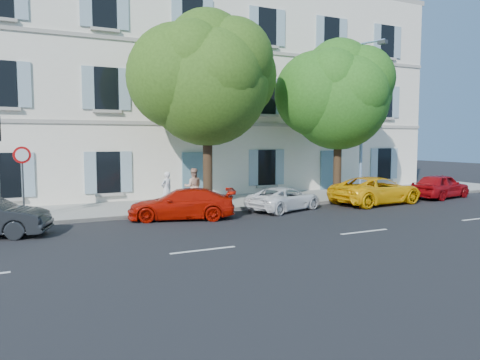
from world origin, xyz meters
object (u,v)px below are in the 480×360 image
car_white_coupe (284,199)px  car_red_hatchback (440,186)px  tree_right (339,100)px  car_yellow_supercar (376,190)px  car_red_coupe (182,204)px  pedestrian_a (167,189)px  road_sign (22,167)px  street_lamp (364,111)px  pedestrian_b (193,187)px  tree_left (207,84)px

car_white_coupe → car_red_hatchback: 9.87m
tree_right → car_yellow_supercar: bearing=-64.7°
car_red_coupe → car_red_hatchback: bearing=109.8°
car_white_coupe → pedestrian_a: pedestrian_a is taller
car_red_coupe → road_sign: 6.12m
street_lamp → tree_right: bearing=166.3°
car_yellow_supercar → pedestrian_a: 10.22m
car_red_coupe → car_white_coupe: 4.88m
car_white_coupe → tree_right: bearing=-88.1°
car_white_coupe → street_lamp: street_lamp is taller
car_red_coupe → tree_right: size_ratio=0.54×
car_red_coupe → pedestrian_b: pedestrian_b is taller
tree_left → car_white_coupe: bearing=-31.6°
car_red_coupe → pedestrian_b: 2.88m
road_sign → car_red_coupe: bearing=-17.0°
car_red_hatchback → pedestrian_b: size_ratio=2.28×
car_yellow_supercar → street_lamp: bearing=-22.6°
car_red_hatchback → tree_left: 13.87m
car_white_coupe → street_lamp: bearing=-96.3°
tree_left → tree_right: (7.21, -0.14, -0.44)m
car_white_coupe → tree_right: 6.52m
car_yellow_supercar → road_sign: size_ratio=1.77×
car_red_coupe → tree_left: bearing=154.4°
pedestrian_b → car_white_coupe: bearing=162.0°
tree_left → street_lamp: 8.66m
car_yellow_supercar → street_lamp: 4.32m
tree_left → road_sign: 8.36m
street_lamp → car_yellow_supercar: bearing=-107.1°
car_red_coupe → tree_right: (9.14, 1.78, 4.56)m
car_white_coupe → tree_right: (4.26, 1.67, 4.65)m
pedestrian_a → tree_left: bearing=138.3°
car_red_coupe → street_lamp: size_ratio=0.53×
car_white_coupe → street_lamp: size_ratio=0.48×
car_red_coupe → street_lamp: 11.38m
road_sign → street_lamp: size_ratio=0.35×
car_red_hatchback → pedestrian_b: pedestrian_b is taller
street_lamp → pedestrian_b: bearing=173.5°
car_white_coupe → road_sign: (-10.55, 1.63, 1.62)m
road_sign → pedestrian_a: (5.82, 0.68, -1.19)m
tree_right → street_lamp: size_ratio=0.98×
car_yellow_supercar → tree_right: (-0.90, 1.92, 4.50)m
car_red_coupe → pedestrian_a: 2.44m
tree_left → road_sign: (-7.60, -0.18, -3.47)m
car_yellow_supercar → car_white_coupe: bearing=81.8°
car_red_hatchback → tree_right: size_ratio=0.50×
tree_right → car_white_coupe: bearing=-158.5°
road_sign → pedestrian_b: road_sign is taller
pedestrian_b → car_red_coupe: bearing=76.3°
tree_right → tree_left: bearing=178.9°
car_red_coupe → car_white_coupe: bearing=110.9°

